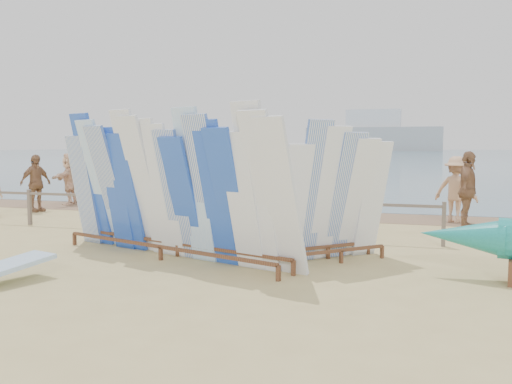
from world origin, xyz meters
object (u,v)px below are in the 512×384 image
(beachgoer_4, at_px, (225,191))
(beach_chair_right, at_px, (249,219))
(side_surfboard_rack, at_px, (335,199))
(beachgoer_extra_1, at_px, (36,183))
(beachgoer_6, at_px, (272,195))
(beachgoer_9, at_px, (456,189))
(beachgoer_5, at_px, (261,187))
(stroller, at_px, (312,216))
(main_surfboard_rack, at_px, (169,191))
(beachgoer_10, at_px, (468,190))
(beachgoer_11, at_px, (70,179))
(vendor_table, at_px, (298,237))
(beach_chair_left, at_px, (226,221))

(beachgoer_4, bearing_deg, beach_chair_right, -48.04)
(side_surfboard_rack, xyz_separation_m, beachgoer_extra_1, (-9.82, 4.29, -0.22))
(beachgoer_6, bearing_deg, beach_chair_right, 1.52)
(beachgoer_4, bearing_deg, beachgoer_9, 10.77)
(beachgoer_5, bearing_deg, beachgoer_9, -80.27)
(stroller, bearing_deg, beachgoer_9, 55.60)
(side_surfboard_rack, relative_size, stroller, 2.55)
(beachgoer_extra_1, bearing_deg, main_surfboard_rack, -110.53)
(beachgoer_10, height_order, beachgoer_6, beachgoer_10)
(beach_chair_right, xyz_separation_m, beachgoer_11, (-7.48, 3.24, 0.66))
(beachgoer_5, bearing_deg, beachgoer_6, -145.79)
(beach_chair_right, height_order, beachgoer_10, beachgoer_10)
(main_surfboard_rack, height_order, beach_chair_right, main_surfboard_rack)
(beachgoer_6, height_order, beachgoer_extra_1, beachgoer_extra_1)
(main_surfboard_rack, relative_size, side_surfboard_rack, 2.16)
(side_surfboard_rack, distance_m, beachgoer_9, 6.14)
(beachgoer_11, bearing_deg, beachgoer_10, 71.53)
(beachgoer_10, bearing_deg, beachgoer_6, 114.59)
(beachgoer_6, bearing_deg, vendor_table, 65.65)
(beach_chair_left, bearing_deg, beachgoer_5, 97.91)
(beach_chair_left, xyz_separation_m, stroller, (2.01, 0.30, 0.16))
(side_surfboard_rack, relative_size, beachgoer_11, 1.38)
(vendor_table, xyz_separation_m, beachgoer_extra_1, (-9.09, 4.00, 0.54))
(vendor_table, xyz_separation_m, beachgoer_11, (-9.33, 5.98, 0.55))
(stroller, height_order, beachgoer_10, beachgoer_10)
(vendor_table, distance_m, beachgoer_4, 4.50)
(beachgoer_5, bearing_deg, side_surfboard_rack, -140.53)
(beach_chair_right, bearing_deg, stroller, 0.97)
(vendor_table, xyz_separation_m, beachgoer_10, (3.19, 4.28, 0.61))
(beachgoer_5, distance_m, beachgoer_extra_1, 6.88)
(stroller, relative_size, beachgoer_6, 0.61)
(beach_chair_left, bearing_deg, beachgoer_9, 36.23)
(beach_chair_right, xyz_separation_m, beachgoer_9, (4.83, 2.67, 0.64))
(beachgoer_4, bearing_deg, main_surfboard_rack, -89.29)
(beachgoer_5, bearing_deg, beachgoer_10, -91.55)
(main_surfboard_rack, distance_m, side_surfboard_rack, 2.93)
(beachgoer_6, bearing_deg, main_surfboard_rack, 32.54)
(beachgoer_11, bearing_deg, beach_chair_right, 55.81)
(side_surfboard_rack, bearing_deg, beach_chair_right, 85.88)
(beachgoer_10, xyz_separation_m, beachgoer_4, (-5.95, -0.76, -0.11))
(beach_chair_left, distance_m, stroller, 2.04)
(main_surfboard_rack, height_order, side_surfboard_rack, main_surfboard_rack)
(beach_chair_left, xyz_separation_m, beach_chair_right, (0.42, 0.42, -0.00))
(main_surfboard_rack, bearing_deg, vendor_table, 42.96)
(main_surfboard_rack, xyz_separation_m, beachgoer_10, (5.31, 5.24, -0.27))
(side_surfboard_rack, distance_m, beachgoer_6, 4.15)
(stroller, height_order, beachgoer_6, beachgoer_6)
(side_surfboard_rack, height_order, vendor_table, side_surfboard_rack)
(beachgoer_11, bearing_deg, beachgoer_6, 60.19)
(beachgoer_10, height_order, beachgoer_9, beachgoer_10)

